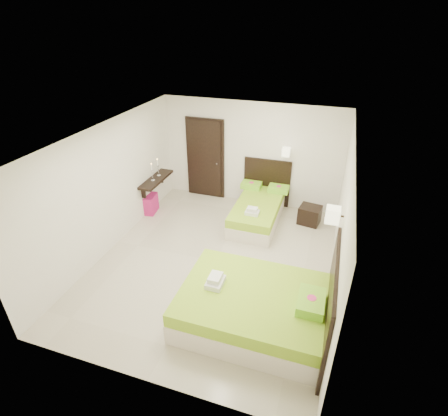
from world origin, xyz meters
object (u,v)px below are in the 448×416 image
(bed_single, at_px, (258,209))
(ottoman, at_px, (147,203))
(nightstand, at_px, (310,215))
(bed_double, at_px, (258,307))

(bed_single, distance_m, ottoman, 2.78)
(nightstand, bearing_deg, bed_single, -158.88)
(bed_double, bearing_deg, bed_single, 103.09)
(nightstand, bearing_deg, bed_double, -88.43)
(nightstand, relative_size, ottoman, 1.05)
(bed_double, height_order, nightstand, bed_double)
(bed_single, bearing_deg, bed_double, -76.91)
(bed_single, xyz_separation_m, bed_double, (0.72, -3.12, 0.03))
(bed_single, relative_size, bed_double, 0.86)
(nightstand, xyz_separation_m, ottoman, (-3.92, -0.72, 0.02))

